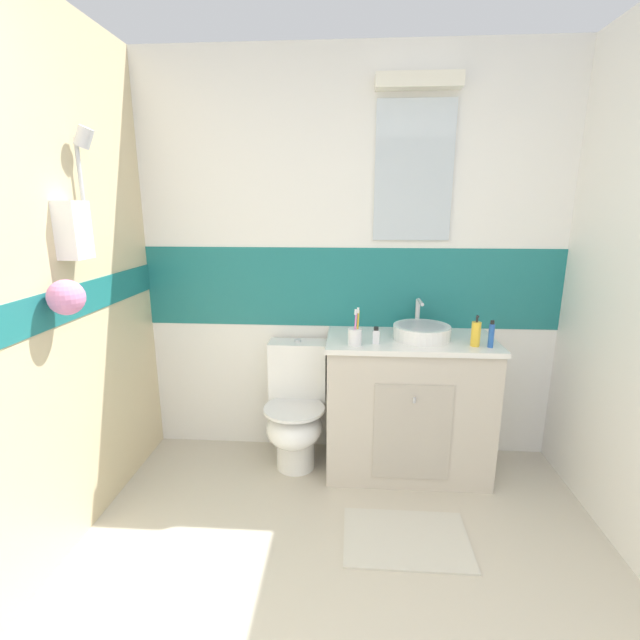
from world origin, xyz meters
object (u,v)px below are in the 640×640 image
(toilet, at_px, (296,411))
(sink_basin, at_px, (422,331))
(perfume_flask_small, at_px, (376,336))
(toothpaste_tube_upright, at_px, (491,335))
(toothbrush_cup, at_px, (355,336))
(soap_dispenser, at_px, (476,334))

(toilet, bearing_deg, sink_basin, -1.07)
(toilet, bearing_deg, perfume_flask_small, -15.29)
(toothpaste_tube_upright, bearing_deg, perfume_flask_small, 177.58)
(toothpaste_tube_upright, bearing_deg, toilet, 171.90)
(toothbrush_cup, distance_m, soap_dispenser, 0.66)
(perfume_flask_small, height_order, toothpaste_tube_upright, toothpaste_tube_upright)
(sink_basin, distance_m, soap_dispenser, 0.30)
(toothpaste_tube_upright, bearing_deg, soap_dispenser, 166.28)
(toothpaste_tube_upright, bearing_deg, sink_basin, 158.02)
(toilet, relative_size, toothpaste_tube_upright, 5.21)
(toothbrush_cup, relative_size, toothpaste_tube_upright, 1.40)
(toilet, xyz_separation_m, perfume_flask_small, (0.47, -0.13, 0.53))
(soap_dispenser, distance_m, perfume_flask_small, 0.54)
(toilet, bearing_deg, toothbrush_cup, -24.45)
(toilet, distance_m, toothpaste_tube_upright, 1.24)
(toothbrush_cup, xyz_separation_m, soap_dispenser, (0.66, 0.03, 0.02))
(toilet, distance_m, soap_dispenser, 1.17)
(toothbrush_cup, relative_size, soap_dispenser, 1.20)
(soap_dispenser, xyz_separation_m, perfume_flask_small, (-0.54, 0.01, -0.02))
(sink_basin, distance_m, toothbrush_cup, 0.41)
(toilet, xyz_separation_m, soap_dispenser, (1.02, -0.14, 0.56))
(toilet, bearing_deg, toothpaste_tube_upright, -8.10)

